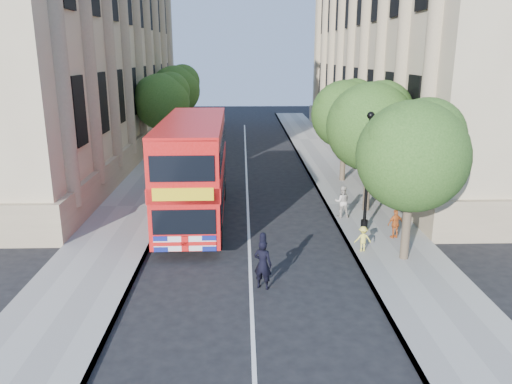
{
  "coord_description": "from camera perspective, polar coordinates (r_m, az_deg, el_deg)",
  "views": [
    {
      "loc": [
        -0.25,
        -14.26,
        7.58
      ],
      "look_at": [
        0.27,
        4.62,
        2.3
      ],
      "focal_mm": 35.0,
      "sensor_mm": 36.0,
      "label": 1
    }
  ],
  "objects": [
    {
      "name": "ground",
      "position": [
        16.15,
        -0.52,
        -12.37
      ],
      "size": [
        120.0,
        120.0,
        0.0
      ],
      "primitive_type": "plane",
      "color": "black",
      "rests_on": "ground"
    },
    {
      "name": "pavement_right",
      "position": [
        26.1,
        11.78,
        -1.47
      ],
      "size": [
        3.5,
        80.0,
        0.12
      ],
      "primitive_type": "cube",
      "color": "gray",
      "rests_on": "ground"
    },
    {
      "name": "pavement_left",
      "position": [
        25.99,
        -13.74,
        -1.67
      ],
      "size": [
        3.5,
        80.0,
        0.12
      ],
      "primitive_type": "cube",
      "color": "gray",
      "rests_on": "ground"
    },
    {
      "name": "building_right",
      "position": [
        40.79,
        19.42,
        16.77
      ],
      "size": [
        12.0,
        38.0,
        18.0
      ],
      "primitive_type": "cube",
      "color": "tan",
      "rests_on": "ground"
    },
    {
      "name": "building_left",
      "position": [
        40.61,
        -22.03,
        16.54
      ],
      "size": [
        12.0,
        38.0,
        18.0
      ],
      "primitive_type": "cube",
      "color": "tan",
      "rests_on": "ground"
    },
    {
      "name": "tree_right_near",
      "position": [
        18.64,
        17.58,
        4.59
      ],
      "size": [
        4.0,
        4.0,
        6.08
      ],
      "color": "#473828",
      "rests_on": "ground"
    },
    {
      "name": "tree_right_mid",
      "position": [
        24.28,
        13.08,
        7.8
      ],
      "size": [
        4.2,
        4.2,
        6.37
      ],
      "color": "#473828",
      "rests_on": "ground"
    },
    {
      "name": "tree_right_far",
      "position": [
        30.1,
        10.23,
        9.14
      ],
      "size": [
        4.0,
        4.0,
        6.15
      ],
      "color": "#473828",
      "rests_on": "ground"
    },
    {
      "name": "tree_left_far",
      "position": [
        36.87,
        -10.67,
        10.47
      ],
      "size": [
        4.0,
        4.0,
        6.3
      ],
      "color": "#473828",
      "rests_on": "ground"
    },
    {
      "name": "tree_left_back",
      "position": [
        44.75,
        -9.1,
        11.74
      ],
      "size": [
        4.2,
        4.2,
        6.65
      ],
      "color": "#473828",
      "rests_on": "ground"
    },
    {
      "name": "lamp_post",
      "position": [
        21.54,
        12.58,
        1.62
      ],
      "size": [
        0.32,
        0.32,
        5.16
      ],
      "color": "black",
      "rests_on": "pavement_right"
    },
    {
      "name": "double_decker_bus",
      "position": [
        22.94,
        -7.1,
        2.85
      ],
      "size": [
        2.81,
        10.06,
        4.63
      ],
      "rotation": [
        0.0,
        0.0,
        0.01
      ],
      "color": "red",
      "rests_on": "ground"
    },
    {
      "name": "box_van",
      "position": [
        27.81,
        -7.02,
        2.66
      ],
      "size": [
        2.09,
        5.01,
        2.86
      ],
      "rotation": [
        0.0,
        0.0,
        0.01
      ],
      "color": "black",
      "rests_on": "ground"
    },
    {
      "name": "police_constable",
      "position": [
        16.61,
        0.78,
        -8.27
      ],
      "size": [
        0.73,
        0.62,
        1.71
      ],
      "primitive_type": "imported",
      "rotation": [
        0.0,
        0.0,
        2.73
      ],
      "color": "black",
      "rests_on": "ground"
    },
    {
      "name": "woman_pedestrian",
      "position": [
        23.67,
        9.81,
        -1.07
      ],
      "size": [
        0.75,
        0.59,
        1.51
      ],
      "primitive_type": "imported",
      "rotation": [
        0.0,
        0.0,
        3.12
      ],
      "color": "beige",
      "rests_on": "pavement_right"
    },
    {
      "name": "child_a",
      "position": [
        21.52,
        15.65,
        -3.52
      ],
      "size": [
        0.78,
        0.51,
        1.24
      ],
      "primitive_type": "imported",
      "rotation": [
        0.0,
        0.0,
        3.46
      ],
      "color": "#CA5E23",
      "rests_on": "pavement_right"
    },
    {
      "name": "child_b",
      "position": [
        19.87,
        12.11,
        -5.24
      ],
      "size": [
        0.67,
        0.4,
        1.0
      ],
      "primitive_type": "imported",
      "rotation": [
        0.0,
        0.0,
        3.19
      ],
      "color": "#E1D44C",
      "rests_on": "pavement_right"
    }
  ]
}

